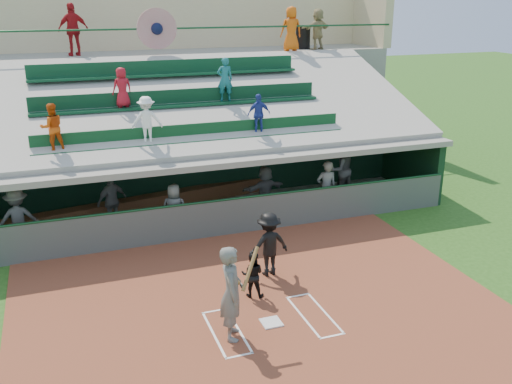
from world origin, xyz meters
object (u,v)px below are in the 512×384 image
object	(u,v)px
batter_at_plate	(232,293)
trash_bin	(303,38)
catcher	(252,275)
home_plate	(271,322)

from	to	relation	value
batter_at_plate	trash_bin	size ratio (longest dim) A/B	2.21
catcher	trash_bin	size ratio (longest dim) A/B	1.20
catcher	trash_bin	world-z (taller)	trash_bin
home_plate	catcher	distance (m)	1.38
batter_at_plate	catcher	size ratio (longest dim) A/B	1.84
batter_at_plate	catcher	world-z (taller)	batter_at_plate
batter_at_plate	catcher	bearing A→B (deg)	56.76
catcher	trash_bin	distance (m)	14.17
home_plate	trash_bin	size ratio (longest dim) A/B	0.47
batter_at_plate	trash_bin	world-z (taller)	trash_bin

